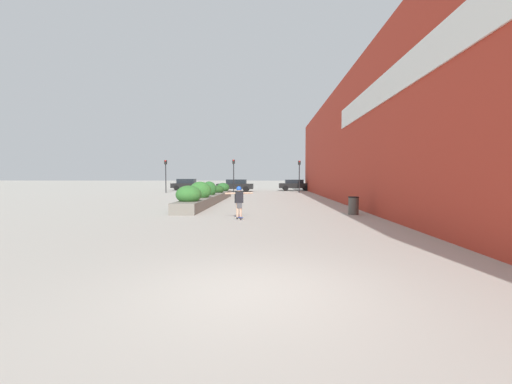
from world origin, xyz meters
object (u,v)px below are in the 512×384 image
at_px(skateboarder, 239,198).
at_px(car_center_left, 187,184).
at_px(traffic_light_left, 234,170).
at_px(skateboard, 239,218).
at_px(car_leftmost, 295,185).
at_px(car_center_right, 354,184).
at_px(trash_bin, 353,206).
at_px(car_rightmost, 236,185).
at_px(traffic_light_right, 299,171).
at_px(traffic_light_far_left, 166,171).

xyz_separation_m(skateboarder, car_center_left, (-9.54, 30.81, -0.10)).
bearing_deg(traffic_light_left, skateboard, -83.73).
distance_m(car_leftmost, car_center_right, 7.41).
distance_m(skateboard, car_center_right, 31.66).
relative_size(car_center_left, traffic_light_left, 1.12).
distance_m(trash_bin, car_center_left, 32.43).
xyz_separation_m(car_center_left, traffic_light_left, (6.89, -6.74, 1.73)).
distance_m(skateboard, car_leftmost, 30.34).
relative_size(car_leftmost, car_center_left, 1.01).
bearing_deg(trash_bin, car_center_left, 117.36).
height_order(car_rightmost, traffic_light_left, traffic_light_left).
bearing_deg(traffic_light_right, car_center_right, 35.50).
distance_m(traffic_light_left, traffic_light_right, 7.41).
xyz_separation_m(car_center_right, car_rightmost, (-14.83, -2.43, -0.08)).
distance_m(car_center_right, traffic_light_far_left, 23.19).
height_order(skateboard, skateboarder, skateboarder).
xyz_separation_m(skateboard, car_leftmost, (4.77, 29.96, 0.70)).
xyz_separation_m(skateboarder, traffic_light_far_left, (-10.34, 23.78, 1.59)).
height_order(trash_bin, car_center_right, car_center_right).
xyz_separation_m(car_rightmost, traffic_light_right, (7.45, -2.83, 1.66)).
bearing_deg(car_leftmost, traffic_light_right, -0.04).
relative_size(trash_bin, traffic_light_far_left, 0.24).
bearing_deg(car_center_right, traffic_light_far_left, 103.62).
bearing_deg(traffic_light_left, traffic_light_far_left, -177.84).
height_order(car_center_right, car_rightmost, car_center_right).
bearing_deg(car_center_left, traffic_light_left, 45.65).
bearing_deg(skateboarder, traffic_light_right, 56.06).
relative_size(traffic_light_right, traffic_light_far_left, 0.98).
bearing_deg(car_center_left, car_rightmost, 59.66).
height_order(car_leftmost, traffic_light_far_left, traffic_light_far_left).
bearing_deg(car_leftmost, skateboard, -9.05).
bearing_deg(car_center_left, skateboarder, 17.20).
bearing_deg(skateboarder, car_rightmost, 73.04).
xyz_separation_m(car_rightmost, traffic_light_left, (0.05, -2.73, 1.74)).
height_order(skateboard, traffic_light_far_left, traffic_light_far_left).
bearing_deg(trash_bin, skateboarder, -159.51).
distance_m(trash_bin, traffic_light_left, 23.57).
distance_m(car_leftmost, car_rightmost, 8.10).
bearing_deg(traffic_light_left, car_rightmost, 90.96).
bearing_deg(skateboard, skateboarder, 157.31).
bearing_deg(car_center_right, traffic_light_left, 109.22).
bearing_deg(traffic_light_left, skateboarder, -83.73).
xyz_separation_m(skateboard, car_center_right, (12.14, 29.23, 0.80)).
relative_size(trash_bin, car_rightmost, 0.20).
bearing_deg(traffic_light_far_left, car_center_left, 83.49).
height_order(skateboarder, car_center_right, car_center_right).
height_order(car_center_left, traffic_light_far_left, traffic_light_far_left).
bearing_deg(car_center_right, car_rightmost, 99.30).
distance_m(trash_bin, car_center_right, 28.06).
relative_size(skateboarder, car_leftmost, 0.31).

